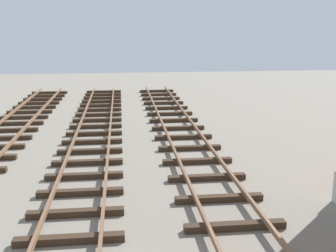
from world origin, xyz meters
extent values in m
cube|color=#38281C|center=(1.36, 4.96, 0.09)|extent=(2.50, 0.24, 0.18)
cube|color=#38281C|center=(1.36, 6.61, 0.09)|extent=(2.50, 0.24, 0.18)
cube|color=#38281C|center=(1.36, 8.26, 0.09)|extent=(2.50, 0.24, 0.18)
cube|color=#38281C|center=(1.36, 9.91, 0.09)|extent=(2.50, 0.24, 0.18)
cube|color=#38281C|center=(1.36, 11.56, 0.09)|extent=(2.50, 0.24, 0.18)
cube|color=#38281C|center=(1.36, 13.22, 0.09)|extent=(2.50, 0.24, 0.18)
cube|color=#38281C|center=(1.36, 14.87, 0.09)|extent=(2.50, 0.24, 0.18)
cube|color=#38281C|center=(1.36, 16.52, 0.09)|extent=(2.50, 0.24, 0.18)
cube|color=#38281C|center=(1.36, 18.17, 0.09)|extent=(2.50, 0.24, 0.18)
cube|color=#38281C|center=(1.36, 19.82, 0.09)|extent=(2.50, 0.24, 0.18)
cube|color=#38281C|center=(1.36, 21.48, 0.09)|extent=(2.50, 0.24, 0.18)
cube|color=#38281C|center=(1.36, 23.13, 0.09)|extent=(2.50, 0.24, 0.18)
cube|color=#38281C|center=(1.36, 24.78, 0.09)|extent=(2.50, 0.24, 0.18)
cube|color=#38281C|center=(1.36, 26.43, 0.09)|extent=(2.50, 0.24, 0.18)
cube|color=#38281C|center=(-2.55, 4.77, 0.09)|extent=(2.50, 0.24, 0.18)
cube|color=#38281C|center=(-2.55, 6.13, 0.09)|extent=(2.50, 0.24, 0.18)
cube|color=#38281C|center=(-2.55, 7.50, 0.09)|extent=(2.50, 0.24, 0.18)
cube|color=#38281C|center=(-2.55, 8.86, 0.09)|extent=(2.50, 0.24, 0.18)
cube|color=#38281C|center=(-2.55, 10.22, 0.09)|extent=(2.50, 0.24, 0.18)
cube|color=#38281C|center=(-2.55, 11.58, 0.09)|extent=(2.50, 0.24, 0.18)
cube|color=#38281C|center=(-2.55, 12.95, 0.09)|extent=(2.50, 0.24, 0.18)
cube|color=#38281C|center=(-2.55, 14.31, 0.09)|extent=(2.50, 0.24, 0.18)
cube|color=#38281C|center=(-2.55, 15.67, 0.09)|extent=(2.50, 0.24, 0.18)
cube|color=#38281C|center=(-2.55, 17.04, 0.09)|extent=(2.50, 0.24, 0.18)
cube|color=#38281C|center=(-2.55, 18.40, 0.09)|extent=(2.50, 0.24, 0.18)
cube|color=#38281C|center=(-2.55, 19.76, 0.09)|extent=(2.50, 0.24, 0.18)
cube|color=#38281C|center=(-2.55, 21.12, 0.09)|extent=(2.50, 0.24, 0.18)
cube|color=#38281C|center=(-2.55, 22.49, 0.09)|extent=(2.50, 0.24, 0.18)
cube|color=#38281C|center=(-2.55, 23.85, 0.09)|extent=(2.50, 0.24, 0.18)
cube|color=#38281C|center=(-2.55, 25.21, 0.09)|extent=(2.50, 0.24, 0.18)
cube|color=#38281C|center=(-2.55, 26.58, 0.09)|extent=(2.50, 0.24, 0.18)
cube|color=#38281C|center=(-6.47, 13.98, 0.09)|extent=(2.50, 0.24, 0.18)
cube|color=#38281C|center=(-6.47, 15.38, 0.09)|extent=(2.50, 0.24, 0.18)
cube|color=#38281C|center=(-6.47, 16.77, 0.09)|extent=(2.50, 0.24, 0.18)
cube|color=#38281C|center=(-6.47, 18.17, 0.09)|extent=(2.50, 0.24, 0.18)
cube|color=#38281C|center=(-6.47, 19.57, 0.09)|extent=(2.50, 0.24, 0.18)
cube|color=#38281C|center=(-6.47, 20.97, 0.09)|extent=(2.50, 0.24, 0.18)
cube|color=#38281C|center=(-6.47, 22.37, 0.09)|extent=(2.50, 0.24, 0.18)
cube|color=#38281C|center=(-6.47, 23.76, 0.09)|extent=(2.50, 0.24, 0.18)
cube|color=#38281C|center=(-6.47, 25.16, 0.09)|extent=(2.50, 0.24, 0.18)
cube|color=#38281C|center=(-6.47, 26.56, 0.09)|extent=(2.50, 0.24, 0.18)
camera|label=1|loc=(-1.30, -3.86, 4.80)|focal=43.82mm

